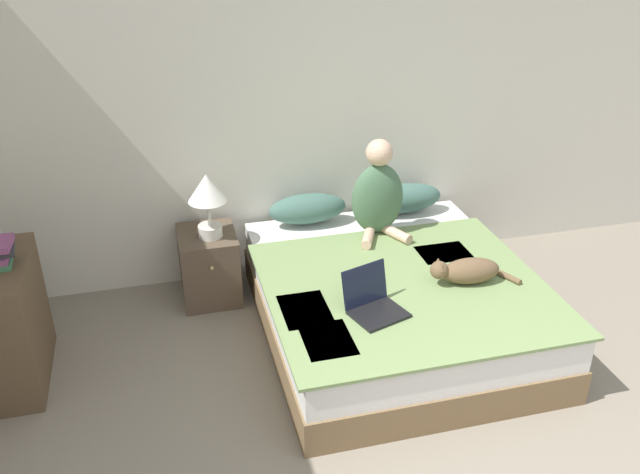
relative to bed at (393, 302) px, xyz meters
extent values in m
cube|color=beige|center=(-0.01, 1.05, 1.04)|extent=(5.97, 0.05, 2.55)
cube|color=brown|center=(0.00, 0.01, -0.12)|extent=(1.67, 1.96, 0.23)
cube|color=silver|center=(0.00, 0.01, 0.11)|extent=(1.65, 1.93, 0.22)
cube|color=#758E56|center=(0.00, -0.19, 0.23)|extent=(1.73, 1.57, 0.02)
cube|color=#3D4784|center=(-0.61, -0.60, 0.23)|extent=(0.27, 0.35, 0.01)
cube|color=#3D4784|center=(0.41, 0.15, 0.23)|extent=(0.34, 0.26, 0.01)
cube|color=#3D4784|center=(-0.66, -0.29, 0.23)|extent=(0.28, 0.38, 0.01)
ellipsoid|color=#42665B|center=(-0.38, 0.84, 0.35)|extent=(0.58, 0.24, 0.22)
ellipsoid|color=#42665B|center=(0.38, 0.84, 0.35)|extent=(0.58, 0.24, 0.22)
ellipsoid|color=#476B4C|center=(0.06, 0.57, 0.50)|extent=(0.37, 0.20, 0.52)
sphere|color=#DBB293|center=(0.06, 0.57, 0.84)|extent=(0.19, 0.19, 0.19)
cylinder|color=#DBB293|center=(-0.04, 0.44, 0.27)|extent=(0.17, 0.27, 0.07)
cylinder|color=#DBB293|center=(0.17, 0.44, 0.27)|extent=(0.17, 0.27, 0.07)
ellipsoid|color=brown|center=(0.40, -0.24, 0.32)|extent=(0.38, 0.19, 0.16)
sphere|color=brown|center=(0.20, -0.23, 0.34)|extent=(0.11, 0.11, 0.11)
cone|color=brown|center=(0.20, -0.26, 0.39)|extent=(0.05, 0.05, 0.05)
cone|color=brown|center=(0.20, -0.20, 0.39)|extent=(0.05, 0.05, 0.05)
cylinder|color=brown|center=(0.65, -0.26, 0.25)|extent=(0.12, 0.20, 0.04)
cube|color=black|center=(-0.27, -0.45, 0.25)|extent=(0.36, 0.32, 0.02)
cube|color=black|center=(-0.31, -0.32, 0.37)|extent=(0.30, 0.15, 0.24)
cube|color=brown|center=(-1.13, 0.75, 0.02)|extent=(0.40, 0.46, 0.51)
sphere|color=tan|center=(-1.13, 0.51, 0.14)|extent=(0.03, 0.03, 0.03)
cylinder|color=beige|center=(-1.10, 0.70, 0.32)|extent=(0.17, 0.17, 0.08)
cylinder|color=beige|center=(-1.10, 0.70, 0.46)|extent=(0.02, 0.02, 0.19)
cone|color=white|center=(-1.10, 0.70, 0.65)|extent=(0.26, 0.26, 0.19)
cube|color=brown|center=(-2.32, 0.12, 0.16)|extent=(0.28, 0.75, 0.79)
camera|label=1|loc=(-1.41, -3.52, 2.44)|focal=38.00mm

